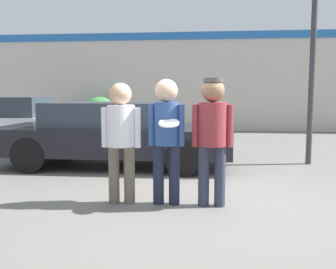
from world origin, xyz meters
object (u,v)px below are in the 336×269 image
at_px(person_right, 212,129).
at_px(parked_car_far, 12,120).
at_px(person_left, 121,132).
at_px(person_middle_with_frisbee, 166,131).
at_px(shrub, 99,114).
at_px(parked_car_near, 114,133).

height_order(person_right, parked_car_far, person_right).
distance_m(person_left, person_right, 1.25).
bearing_deg(person_left, parked_car_far, 129.14).
distance_m(person_middle_with_frisbee, parked_car_far, 8.03).
distance_m(parked_car_far, shrub, 3.98).
xyz_separation_m(person_left, parked_car_far, (-4.82, 5.92, -0.29)).
relative_size(person_middle_with_frisbee, shrub, 1.24).
distance_m(parked_car_near, parked_car_far, 5.21).
distance_m(person_right, shrub, 10.45).
height_order(person_left, person_right, person_right).
xyz_separation_m(person_middle_with_frisbee, parked_car_near, (-1.40, 2.61, -0.33)).
bearing_deg(parked_car_far, parked_car_near, -39.07).
bearing_deg(person_left, person_middle_with_frisbee, 2.19).
height_order(parked_car_far, shrub, parked_car_far).
xyz_separation_m(person_right, parked_car_far, (-6.07, 5.92, -0.34)).
relative_size(person_middle_with_frisbee, parked_car_near, 0.36).
xyz_separation_m(person_middle_with_frisbee, shrub, (-3.72, 9.48, -0.33)).
bearing_deg(person_middle_with_frisbee, person_right, -2.13).
distance_m(person_right, parked_car_near, 3.34).
bearing_deg(parked_car_near, person_right, -52.49).
bearing_deg(shrub, person_middle_with_frisbee, -68.58).
distance_m(person_left, parked_car_near, 2.77).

